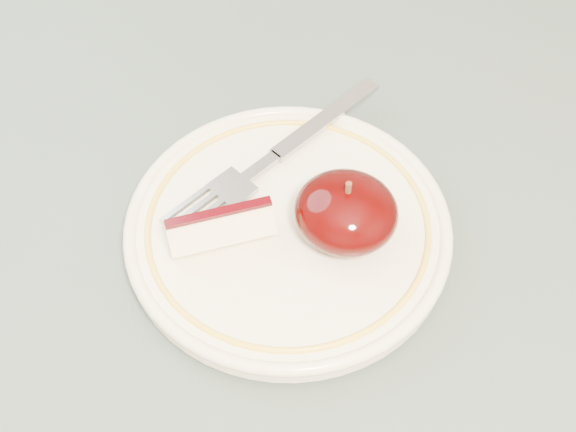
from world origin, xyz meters
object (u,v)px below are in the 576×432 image
(table, at_px, (167,325))
(apple_half, at_px, (346,212))
(fork, at_px, (274,157))
(plate, at_px, (288,229))

(table, bearing_deg, apple_half, 24.80)
(table, height_order, apple_half, apple_half)
(apple_half, xyz_separation_m, fork, (-0.06, 0.04, -0.02))
(plate, bearing_deg, table, -150.22)
(apple_half, bearing_deg, table, -155.20)
(table, distance_m, plate, 0.14)
(plate, distance_m, fork, 0.06)
(plate, bearing_deg, fork, 119.94)
(table, distance_m, fork, 0.15)
(apple_half, bearing_deg, plate, -167.69)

